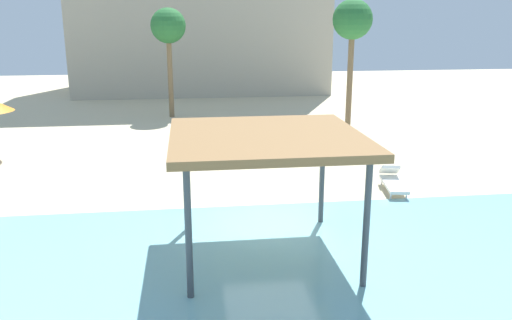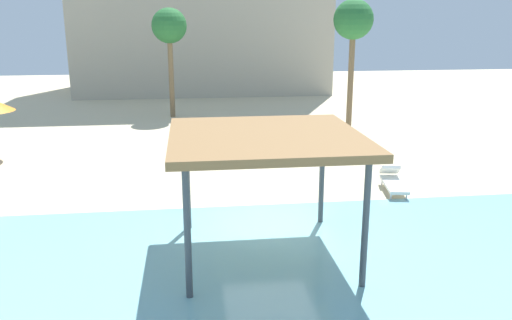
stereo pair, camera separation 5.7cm
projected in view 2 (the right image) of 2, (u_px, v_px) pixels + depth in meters
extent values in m
plane|color=beige|center=(269.00, 225.00, 14.27)|extent=(80.00, 80.00, 0.00)
cylinder|color=#42474C|center=(187.00, 180.00, 13.62)|extent=(0.14, 0.14, 2.77)
cylinder|color=#42474C|center=(322.00, 175.00, 14.06)|extent=(0.14, 0.14, 2.77)
cylinder|color=#42474C|center=(187.00, 235.00, 10.20)|extent=(0.14, 0.14, 2.77)
cylinder|color=#42474C|center=(365.00, 226.00, 10.63)|extent=(0.14, 0.14, 2.77)
cube|color=olive|center=(266.00, 138.00, 11.74)|extent=(4.28, 4.28, 0.18)
cylinder|color=white|center=(252.00, 158.00, 20.62)|extent=(0.05, 0.05, 0.22)
cylinder|color=white|center=(240.00, 158.00, 20.66)|extent=(0.05, 0.05, 0.22)
cylinder|color=white|center=(255.00, 149.00, 22.00)|extent=(0.05, 0.05, 0.22)
cylinder|color=white|center=(244.00, 149.00, 22.04)|extent=(0.05, 0.05, 0.22)
cube|color=white|center=(248.00, 149.00, 21.29)|extent=(0.98, 1.89, 0.10)
cube|color=white|center=(250.00, 139.00, 21.93)|extent=(0.70, 0.63, 0.40)
cylinder|color=white|center=(406.00, 197.00, 16.19)|extent=(0.05, 0.05, 0.22)
cylinder|color=white|center=(391.00, 196.00, 16.21)|extent=(0.05, 0.05, 0.22)
cylinder|color=white|center=(396.00, 182.00, 17.58)|extent=(0.05, 0.05, 0.22)
cylinder|color=white|center=(382.00, 182.00, 17.60)|extent=(0.05, 0.05, 0.22)
cube|color=white|center=(394.00, 184.00, 16.85)|extent=(0.89, 1.88, 0.10)
cube|color=white|center=(390.00, 170.00, 17.49)|extent=(0.68, 0.60, 0.40)
cylinder|color=brown|center=(351.00, 80.00, 25.64)|extent=(0.28, 0.28, 5.00)
sphere|color=#286B33|center=(353.00, 19.00, 24.89)|extent=(1.90, 1.90, 1.90)
cylinder|color=brown|center=(171.00, 75.00, 29.04)|extent=(0.28, 0.28, 4.65)
sphere|color=#286B33|center=(169.00, 26.00, 28.33)|extent=(1.90, 1.90, 1.90)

